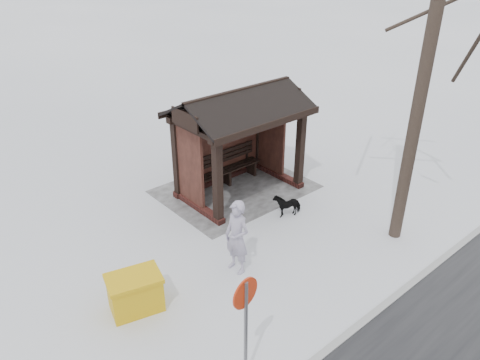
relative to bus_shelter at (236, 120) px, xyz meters
name	(u,v)px	position (x,y,z in m)	size (l,w,h in m)	color
ground	(240,192)	(0.00, 0.16, -2.17)	(120.00, 120.00, 0.00)	silver
kerb	(408,287)	(0.00, 5.66, -2.16)	(120.00, 0.15, 0.06)	gray
trampled_patch	(235,189)	(0.00, -0.04, -2.16)	(4.20, 3.20, 0.02)	gray
bus_shelter	(236,120)	(0.00, 0.00, 0.00)	(3.60, 2.40, 3.09)	#3B1915
pedestrian	(237,237)	(2.37, 2.83, -1.30)	(0.63, 0.42, 1.74)	#9891AA
dog	(287,204)	(-0.15, 1.91, -1.86)	(0.33, 0.73, 0.61)	black
grit_bin	(135,293)	(4.69, 2.45, -1.76)	(1.19, 0.96, 0.80)	#C3950B
road_sign	(245,308)	(4.13, 5.10, -0.62)	(0.54, 0.11, 2.11)	slate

